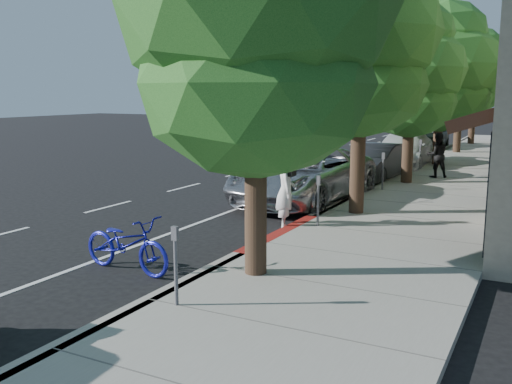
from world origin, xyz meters
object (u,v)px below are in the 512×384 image
Objects in this scene: street_tree_3 at (442,67)px; silver_suv at (304,175)px; street_tree_0 at (256,11)px; street_tree_4 at (461,78)px; cyclist at (285,190)px; pedestrian at (437,155)px; street_tree_5 at (475,72)px; white_pickup at (404,150)px; street_tree_1 at (361,36)px; bicycle at (127,244)px; dark_sedan at (376,162)px; dark_suv_far at (428,134)px; street_tree_2 at (411,71)px.

street_tree_3 is 11.33m from silver_suv.
street_tree_0 is 1.26× the size of silver_suv.
street_tree_4 is 1.08× the size of silver_suv.
cyclist is 1.17× the size of pedestrian.
street_tree_5 is 26.45m from cyclist.
street_tree_1 is at bearing -84.06° from white_pickup.
street_tree_3 is at bearing -90.00° from street_tree_4.
cyclist reaches higher than pedestrian.
street_tree_5 reaches higher than bicycle.
dark_sedan is at bearing -3.11° from pedestrian.
street_tree_0 reaches higher than silver_suv.
street_tree_0 is at bearing 167.66° from cyclist.
pedestrian reaches higher than silver_suv.
street_tree_1 reaches higher than street_tree_4.
street_tree_3 is at bearing -90.00° from street_tree_5.
street_tree_1 is 4.57m from cyclist.
street_tree_0 is at bearing -69.95° from silver_suv.
pedestrian is (2.80, -12.94, 0.10)m from dark_suv_far.
dark_suv_far is at bearing 103.33° from street_tree_3.
pedestrian is (2.94, 6.28, 0.15)m from silver_suv.
dark_sedan is at bearing -91.37° from dark_suv_far.
street_tree_0 is 1.16× the size of street_tree_4.
street_tree_1 reaches higher than pedestrian.
dark_sedan reaches higher than bicycle.
street_tree_4 is at bearing -112.36° from pedestrian.
dark_sedan is (-1.40, 6.86, -4.14)m from street_tree_1.
street_tree_3 reaches higher than pedestrian.
street_tree_5 reaches higher than street_tree_2.
street_tree_0 is 27.08m from dark_suv_far.
street_tree_4 is at bearing 86.06° from silver_suv.
cyclist reaches higher than dark_suv_far.
dark_suv_far is (-2.07, 2.72, -3.27)m from street_tree_4.
dark_sedan is at bearing -27.61° from cyclist.
bicycle is at bearing 51.11° from pedestrian.
street_tree_4 is 20.45m from cyclist.
street_tree_3 reaches higher than street_tree_5.
dark_suv_far is at bearing 93.26° from silver_suv.
street_tree_3 is 3.53× the size of bicycle.
street_tree_0 is 1.79× the size of dark_sedan.
street_tree_4 is (0.00, 18.00, -0.69)m from street_tree_1.
silver_suv is 1.16× the size of dark_suv_far.
bicycle is (-1.29, -4.51, -0.45)m from cyclist.
dark_suv_far is at bearing -104.26° from pedestrian.
street_tree_1 is at bearing -90.00° from street_tree_5.
street_tree_5 is 13.18m from white_pickup.
street_tree_4 is at bearing 90.00° from street_tree_0.
street_tree_0 reaches higher than white_pickup.
street_tree_1 reaches higher than bicycle.
bicycle is at bearing -88.02° from silver_suv.
white_pickup is (1.05, 18.15, 0.24)m from bicycle.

